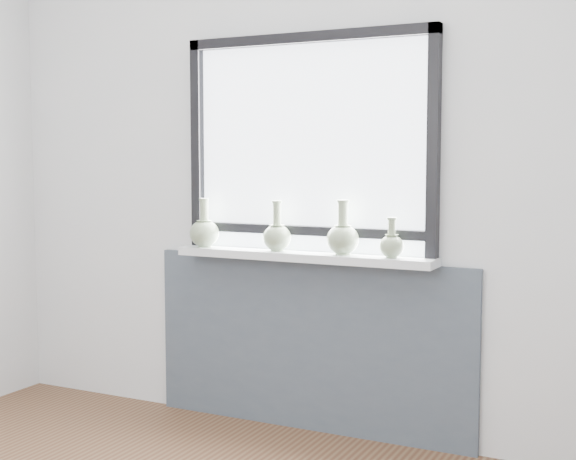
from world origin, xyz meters
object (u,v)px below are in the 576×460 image
at_px(windowsill, 303,256).
at_px(vase_a, 204,231).
at_px(vase_d, 392,244).
at_px(vase_c, 343,237).
at_px(vase_b, 277,235).

bearing_deg(windowsill, vase_a, -177.94).
relative_size(vase_a, vase_d, 1.34).
xyz_separation_m(windowsill, vase_c, (0.21, -0.01, 0.10)).
height_order(windowsill, vase_c, vase_c).
height_order(windowsill, vase_a, vase_a).
height_order(windowsill, vase_b, vase_b).
bearing_deg(vase_a, windowsill, 2.06).
relative_size(windowsill, vase_a, 5.31).
distance_m(vase_a, vase_b, 0.41).
bearing_deg(vase_c, vase_a, -179.02).
height_order(vase_a, vase_d, vase_a).
bearing_deg(vase_d, vase_c, 176.84).
distance_m(windowsill, vase_b, 0.17).
xyz_separation_m(vase_a, vase_d, (1.00, -0.00, -0.02)).
height_order(vase_a, vase_b, vase_a).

